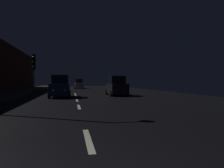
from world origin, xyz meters
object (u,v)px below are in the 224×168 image
Objects in this scene: traffic_light_far_left at (34,65)px; car_approaching_headlights at (60,87)px; car_distant_taillights at (79,84)px; car_parked_right_far at (117,87)px.

traffic_light_far_left is 1.18× the size of car_approaching_headlights.
car_distant_taillights is at bearing 173.70° from car_approaching_headlights.
traffic_light_far_left reaches higher than car_parked_right_far.
car_approaching_headlights reaches higher than car_distant_taillights.
traffic_light_far_left is at bearing 158.44° from car_distant_taillights.
car_parked_right_far is 1.04× the size of car_distant_taillights.
car_parked_right_far reaches higher than car_distant_taillights.
car_parked_right_far is at bearing 103.65° from car_approaching_headlights.
car_parked_right_far is at bearing 69.72° from traffic_light_far_left.
car_approaching_headlights reaches higher than car_parked_right_far.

